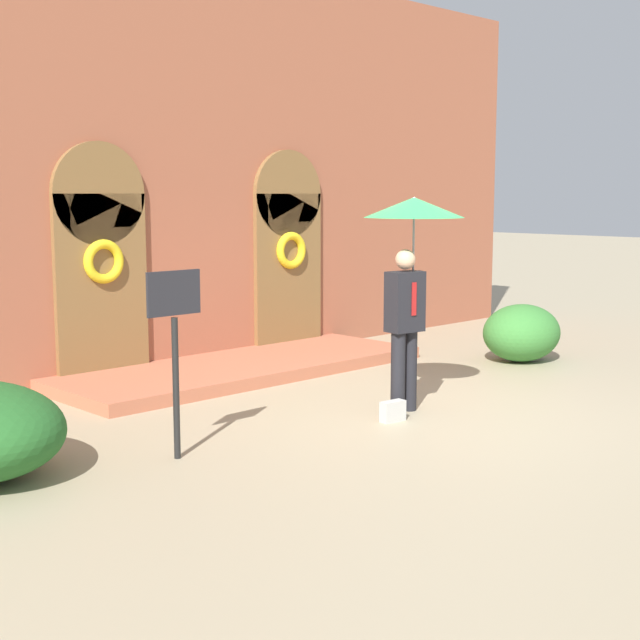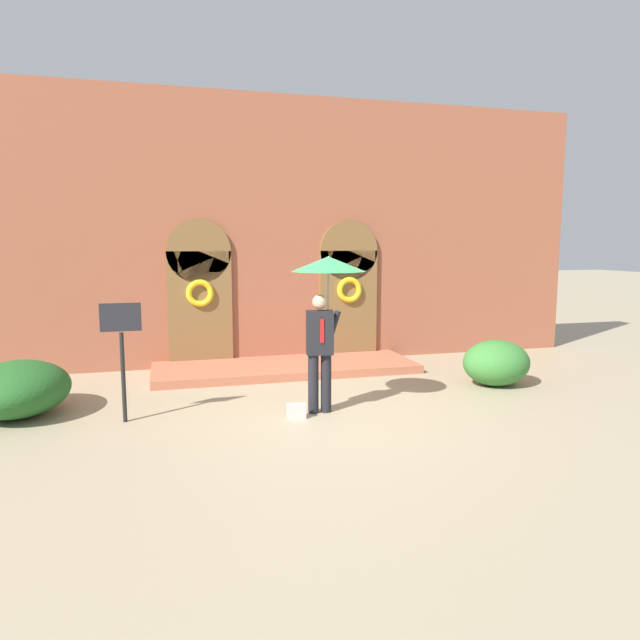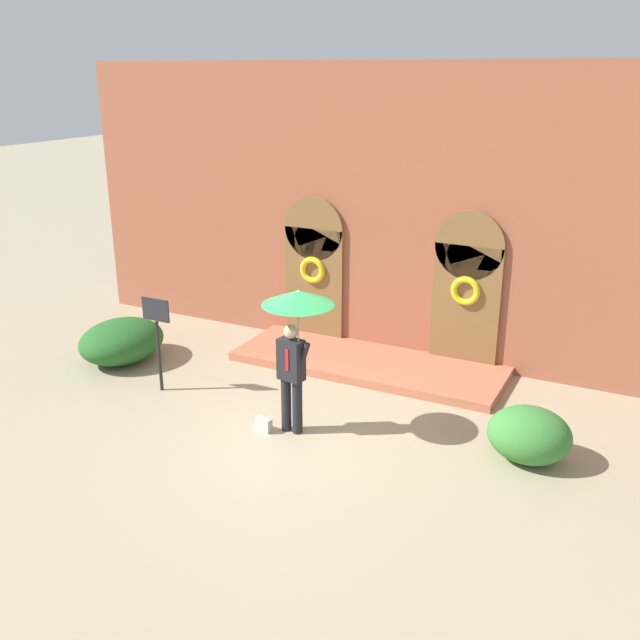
{
  "view_description": "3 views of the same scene",
  "coord_description": "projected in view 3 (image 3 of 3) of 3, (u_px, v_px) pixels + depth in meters",
  "views": [
    {
      "loc": [
        -7.47,
        -6.09,
        2.39
      ],
      "look_at": [
        -0.42,
        1.14,
        0.96
      ],
      "focal_mm": 50.0,
      "sensor_mm": 36.0,
      "label": 1
    },
    {
      "loc": [
        -2.29,
        -7.95,
        2.54
      ],
      "look_at": [
        0.36,
        1.73,
        1.2
      ],
      "focal_mm": 32.0,
      "sensor_mm": 36.0,
      "label": 2
    },
    {
      "loc": [
        4.86,
        -8.66,
        5.47
      ],
      "look_at": [
        -0.18,
        1.36,
        1.48
      ],
      "focal_mm": 40.0,
      "sensor_mm": 36.0,
      "label": 3
    }
  ],
  "objects": [
    {
      "name": "building_facade",
      "position": [
        393.0,
        220.0,
        13.77
      ],
      "size": [
        14.0,
        2.3,
        5.6
      ],
      "color": "#9E563D",
      "rests_on": "ground"
    },
    {
      "name": "shrub_right",
      "position": [
        529.0,
        435.0,
        10.38
      ],
      "size": [
        1.22,
        1.04,
        0.83
      ],
      "primitive_type": "ellipsoid",
      "color": "#387A33",
      "rests_on": "ground"
    },
    {
      "name": "handbag",
      "position": [
        263.0,
        424.0,
        11.32
      ],
      "size": [
        0.29,
        0.15,
        0.22
      ],
      "primitive_type": "cube",
      "rotation": [
        0.0,
        0.0,
        -0.12
      ],
      "color": "#B7B7B2",
      "rests_on": "ground"
    },
    {
      "name": "ground_plane",
      "position": [
        291.0,
        436.0,
        11.18
      ],
      "size": [
        80.0,
        80.0,
        0.0
      ],
      "primitive_type": "plane",
      "color": "tan"
    },
    {
      "name": "sign_post",
      "position": [
        157.0,
        329.0,
        12.4
      ],
      "size": [
        0.56,
        0.06,
        1.72
      ],
      "color": "black",
      "rests_on": "ground"
    },
    {
      "name": "shrub_left",
      "position": [
        122.0,
        341.0,
        13.96
      ],
      "size": [
        1.5,
        1.78,
        0.81
      ],
      "primitive_type": "ellipsoid",
      "color": "#235B23",
      "rests_on": "ground"
    },
    {
      "name": "person_with_umbrella",
      "position": [
        296.0,
        319.0,
        10.67
      ],
      "size": [
        1.1,
        1.1,
        2.36
      ],
      "color": "black",
      "rests_on": "ground"
    }
  ]
}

